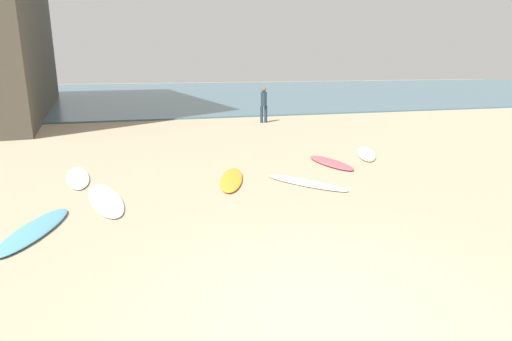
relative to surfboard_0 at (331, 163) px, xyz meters
name	(u,v)px	position (x,y,z in m)	size (l,w,h in m)	color
ground_plane	(316,313)	(-3.36, -6.50, -0.04)	(120.00, 120.00, 0.00)	tan
ocean_water	(152,93)	(-3.36, 30.83, 0.00)	(120.00, 40.00, 0.08)	#426675
surfboard_0	(331,163)	(0.00, 0.00, 0.00)	(0.59, 1.93, 0.08)	#D55460
surfboard_1	(34,230)	(-6.87, -3.07, 0.00)	(0.55, 2.11, 0.08)	#549AD3
surfboard_2	(78,178)	(-6.57, 0.31, -0.01)	(0.51, 2.20, 0.06)	white
surfboard_3	(366,153)	(1.60, 0.84, 0.00)	(0.53, 2.25, 0.08)	#EBECCE
surfboard_4	(105,199)	(-5.84, -1.66, -0.01)	(0.60, 2.45, 0.06)	white
surfboard_5	(232,179)	(-3.04, -0.92, 0.00)	(0.51, 2.16, 0.08)	orange
surfboard_6	(306,183)	(-1.44, -1.65, -0.01)	(0.50, 2.16, 0.06)	silver
beachgoer_near	(264,103)	(0.73, 8.65, 0.87)	(0.34, 0.30, 1.64)	#1E3342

